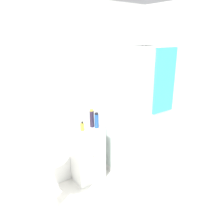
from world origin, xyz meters
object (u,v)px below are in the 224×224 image
at_px(shampoo_bottle_tall_black, 92,118).
at_px(lotion_bottle_white, 85,122).
at_px(sink, 47,160).
at_px(shampoo_bottle_blue, 97,121).
at_px(soap_dispenser, 82,127).

bearing_deg(shampoo_bottle_tall_black, lotion_bottle_white, 136.66).
relative_size(sink, shampoo_bottle_blue, 4.48).
bearing_deg(sink, shampoo_bottle_blue, 12.35).
xyz_separation_m(shampoo_bottle_tall_black, lotion_bottle_white, (-0.07, 0.07, -0.07)).
height_order(sink, soap_dispenser, sink).
height_order(sink, shampoo_bottle_tall_black, shampoo_bottle_tall_black).
xyz_separation_m(shampoo_bottle_blue, lotion_bottle_white, (-0.11, 0.14, -0.05)).
xyz_separation_m(sink, lotion_bottle_white, (0.71, 0.31, 0.20)).
relative_size(soap_dispenser, lotion_bottle_white, 0.88).
bearing_deg(sink, shampoo_bottle_tall_black, 17.55).
bearing_deg(lotion_bottle_white, shampoo_bottle_tall_black, -43.34).
distance_m(shampoo_bottle_tall_black, shampoo_bottle_blue, 0.08).
bearing_deg(shampoo_bottle_tall_black, soap_dispenser, -171.22).
xyz_separation_m(soap_dispenser, lotion_bottle_white, (0.10, 0.09, 0.01)).
relative_size(sink, shampoo_bottle_tall_black, 3.83).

